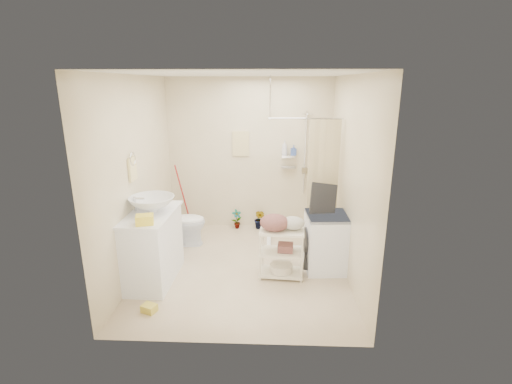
% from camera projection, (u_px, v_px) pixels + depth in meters
% --- Properties ---
extents(floor, '(3.20, 3.20, 0.00)m').
position_uv_depth(floor, '(244.00, 267.00, 5.23)').
color(floor, beige).
rests_on(floor, ground).
extents(ceiling, '(2.80, 3.20, 0.04)m').
position_uv_depth(ceiling, '(241.00, 74.00, 4.49)').
color(ceiling, silver).
rests_on(ceiling, ground).
extents(wall_back, '(2.80, 0.04, 2.60)m').
position_uv_depth(wall_back, '(250.00, 155.00, 6.39)').
color(wall_back, beige).
rests_on(wall_back, ground).
extents(wall_front, '(2.80, 0.04, 2.60)m').
position_uv_depth(wall_front, '(229.00, 221.00, 3.32)').
color(wall_front, beige).
rests_on(wall_front, ground).
extents(wall_left, '(0.04, 3.20, 2.60)m').
position_uv_depth(wall_left, '(137.00, 177.00, 4.91)').
color(wall_left, beige).
rests_on(wall_left, ground).
extents(wall_right, '(0.04, 3.20, 2.60)m').
position_uv_depth(wall_right, '(350.00, 179.00, 4.80)').
color(wall_right, beige).
rests_on(wall_right, ground).
extents(vanity, '(0.62, 1.07, 0.93)m').
position_uv_depth(vanity, '(152.00, 247.00, 4.78)').
color(vanity, silver).
rests_on(vanity, ground).
extents(sink, '(0.68, 0.68, 0.20)m').
position_uv_depth(sink, '(152.00, 204.00, 4.68)').
color(sink, silver).
rests_on(sink, vanity).
extents(counter_basket, '(0.23, 0.20, 0.11)m').
position_uv_depth(counter_basket, '(145.00, 220.00, 4.27)').
color(counter_basket, yellow).
rests_on(counter_basket, vanity).
extents(floor_basket, '(0.28, 0.25, 0.12)m').
position_uv_depth(floor_basket, '(149.00, 307.00, 4.19)').
color(floor_basket, '#DAC845').
rests_on(floor_basket, ground).
extents(toilet, '(0.78, 0.49, 0.76)m').
position_uv_depth(toilet, '(181.00, 222.00, 5.87)').
color(toilet, white).
rests_on(toilet, ground).
extents(mop, '(0.11, 0.11, 1.17)m').
position_uv_depth(mop, '(181.00, 197.00, 6.49)').
color(mop, '#AC1E20').
rests_on(mop, ground).
extents(potted_plant_a, '(0.22, 0.20, 0.35)m').
position_uv_depth(potted_plant_a, '(237.00, 219.00, 6.58)').
color(potted_plant_a, maroon).
rests_on(potted_plant_a, ground).
extents(potted_plant_b, '(0.25, 0.24, 0.35)m').
position_uv_depth(potted_plant_b, '(260.00, 219.00, 6.56)').
color(potted_plant_b, brown).
rests_on(potted_plant_b, ground).
extents(hanging_towel, '(0.28, 0.03, 0.42)m').
position_uv_depth(hanging_towel, '(241.00, 144.00, 6.32)').
color(hanging_towel, beige).
rests_on(hanging_towel, wall_back).
extents(towel_ring, '(0.04, 0.22, 0.34)m').
position_uv_depth(towel_ring, '(132.00, 168.00, 4.67)').
color(towel_ring, '#F3E196').
rests_on(towel_ring, wall_left).
extents(tp_holder, '(0.08, 0.12, 0.14)m').
position_uv_depth(tp_holder, '(145.00, 217.00, 5.12)').
color(tp_holder, white).
rests_on(tp_holder, wall_left).
extents(shower, '(1.10, 1.10, 2.10)m').
position_uv_depth(shower, '(301.00, 177.00, 5.90)').
color(shower, silver).
rests_on(shower, ground).
extents(shampoo_bottle_a, '(0.11, 0.11, 0.25)m').
position_uv_depth(shampoo_bottle_a, '(285.00, 148.00, 6.26)').
color(shampoo_bottle_a, silver).
rests_on(shampoo_bottle_a, shower).
extents(shampoo_bottle_b, '(0.10, 0.10, 0.17)m').
position_uv_depth(shampoo_bottle_b, '(294.00, 150.00, 6.27)').
color(shampoo_bottle_b, '#374F96').
rests_on(shampoo_bottle_b, shower).
extents(washing_machine, '(0.58, 0.60, 0.80)m').
position_uv_depth(washing_machine, '(326.00, 242.00, 5.08)').
color(washing_machine, silver).
rests_on(washing_machine, ground).
extents(laundry_rack, '(0.60, 0.38, 0.79)m').
position_uv_depth(laundry_rack, '(282.00, 249.00, 4.88)').
color(laundry_rack, beige).
rests_on(laundry_rack, ground).
extents(ironing_board, '(0.36, 0.14, 1.24)m').
position_uv_depth(ironing_board, '(320.00, 227.00, 5.02)').
color(ironing_board, black).
rests_on(ironing_board, ground).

